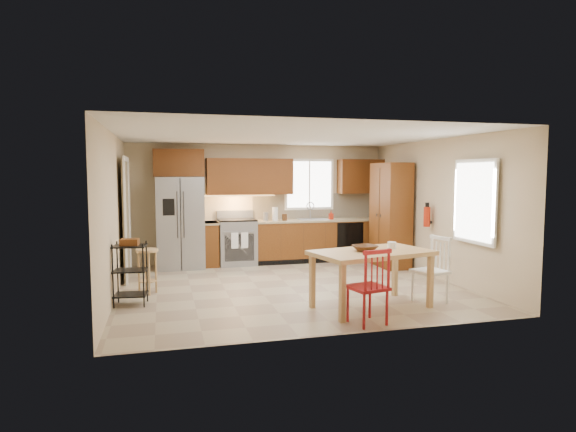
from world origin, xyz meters
The scene contains 33 objects.
floor centered at (0.00, 0.00, 0.00)m, with size 5.50×5.50×0.00m, color tan.
ceiling centered at (0.00, 0.00, 2.50)m, with size 5.50×5.00×0.02m, color silver.
wall_back centered at (0.00, 2.50, 1.25)m, with size 5.50×0.02×2.50m, color #CCB793.
wall_front centered at (0.00, -2.50, 1.25)m, with size 5.50×0.02×2.50m, color #CCB793.
wall_left centered at (-2.75, 0.00, 1.25)m, with size 0.02×5.00×2.50m, color #CCB793.
wall_right centered at (2.75, 0.00, 1.25)m, with size 0.02×5.00×2.50m, color #CCB793.
refrigerator centered at (-1.70, 2.12, 0.91)m, with size 0.92×0.75×1.82m, color gray.
range_stove centered at (-0.55, 2.19, 0.46)m, with size 0.76×0.63×0.92m, color gray.
base_cabinet_narrow centered at (-1.10, 2.20, 0.45)m, with size 0.30×0.60×0.90m, color brown.
base_cabinet_run centered at (1.29, 2.20, 0.45)m, with size 2.92×0.60×0.90m, color brown.
dishwasher centered at (1.85, 1.91, 0.45)m, with size 0.60×0.02×0.78m, color black.
backsplash centered at (1.29, 2.48, 1.18)m, with size 2.92×0.03×0.55m, color beige.
upper_over_fridge centered at (-1.70, 2.33, 2.10)m, with size 1.00×0.35×0.55m, color #5E2B0F.
upper_left_block centered at (-0.25, 2.33, 1.83)m, with size 1.80×0.35×0.75m, color #5E2B0F.
upper_right_block centered at (2.25, 2.33, 1.83)m, with size 1.00×0.35×0.75m, color #5E2B0F.
window_back centered at (1.10, 2.48, 1.65)m, with size 1.12×0.04×1.12m, color white.
sink centered at (1.10, 2.20, 0.86)m, with size 0.62×0.46×0.16m, color gray.
undercab_glow centered at (-0.55, 2.30, 1.43)m, with size 1.60×0.30×0.01m, color #FFBF66.
soap_bottle centered at (1.48, 2.10, 1.00)m, with size 0.09×0.09×0.19m, color #A9200B.
paper_towel centered at (0.25, 2.15, 1.04)m, with size 0.12×0.12×0.28m, color white.
canister_steel centered at (0.05, 2.15, 0.99)m, with size 0.11×0.11×0.18m, color gray.
canister_wood centered at (0.45, 2.12, 0.97)m, with size 0.10×0.10×0.14m, color #502F15.
pantry centered at (2.43, 1.20, 1.05)m, with size 0.50×0.95×2.10m, color brown.
fire_extinguisher centered at (2.63, 0.15, 1.10)m, with size 0.12×0.12×0.36m, color #A9200B.
window_right centered at (2.68, -1.15, 1.45)m, with size 0.04×1.02×1.32m, color white.
doorway centered at (-2.67, 1.30, 1.05)m, with size 0.04×0.95×2.10m, color #8C7A59.
dining_table centered at (0.78, -1.53, 0.40)m, with size 1.63×0.92×0.80m, color tan, non-canonical shape.
chair_red centered at (0.43, -2.18, 0.48)m, with size 0.45×0.45×0.96m, color #A5191C, non-canonical shape.
chair_white centered at (1.73, -1.48, 0.48)m, with size 0.45×0.45×0.96m, color white, non-canonical shape.
table_bowl centered at (0.68, -1.53, 0.81)m, with size 0.33×0.33×0.08m, color #502F15.
table_jar centered at (1.14, -1.42, 0.84)m, with size 0.12×0.12×0.15m, color white.
bar_stool centered at (-2.28, 0.11, 0.35)m, with size 0.34×0.34×0.71m, color tan, non-canonical shape.
utility_cart centered at (-2.50, -0.51, 0.45)m, with size 0.45×0.35×0.91m, color black, non-canonical shape.
Camera 1 is at (-2.03, -7.65, 1.88)m, focal length 30.00 mm.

